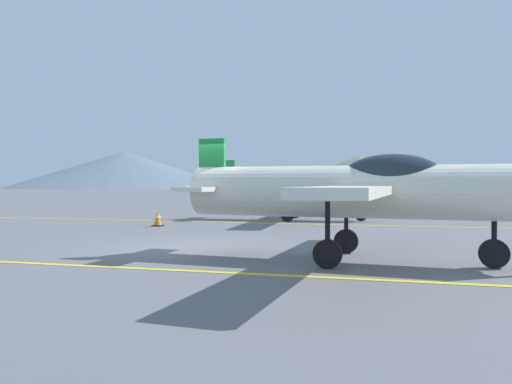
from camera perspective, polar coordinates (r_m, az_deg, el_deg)
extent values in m
plane|color=slate|center=(12.66, -6.94, -6.30)|extent=(400.00, 400.00, 0.00)
cube|color=yellow|center=(9.80, -13.89, -8.47)|extent=(80.00, 0.16, 0.01)
cube|color=yellow|center=(19.81, 1.10, -3.61)|extent=(80.00, 0.16, 0.01)
cylinder|color=silver|center=(10.51, 10.42, 0.03)|extent=(6.80, 1.65, 1.09)
ellipsoid|color=#1E2833|center=(10.40, 15.28, 1.80)|extent=(2.05, 1.05, 0.89)
cube|color=silver|center=(10.45, 12.56, 0.29)|extent=(1.81, 8.78, 0.16)
cube|color=silver|center=(11.40, -5.01, 0.37)|extent=(0.91, 2.62, 0.10)
cube|color=#1E8C3F|center=(11.40, -5.02, 3.11)|extent=(0.63, 0.17, 1.19)
cylinder|color=black|center=(10.47, 25.60, -3.69)|extent=(0.10, 0.10, 1.00)
cylinder|color=black|center=(10.53, 25.58, -6.39)|extent=(0.56, 0.16, 0.55)
cylinder|color=black|center=(9.51, 8.19, -4.07)|extent=(0.10, 0.10, 1.00)
cylinder|color=black|center=(9.56, 8.18, -7.04)|extent=(0.56, 0.16, 0.55)
cylinder|color=black|center=(11.64, 10.28, -3.12)|extent=(0.10, 0.10, 1.00)
cylinder|color=black|center=(11.69, 10.27, -5.56)|extent=(0.56, 0.16, 0.55)
cylinder|color=white|center=(21.71, 4.61, 0.59)|extent=(6.77, 1.31, 1.09)
cone|color=#1E8C3F|center=(21.50, 14.46, 0.55)|extent=(0.72, 0.95, 0.93)
cube|color=black|center=(21.52, 15.52, 0.54)|extent=(0.04, 0.12, 1.98)
ellipsoid|color=#1E2833|center=(21.60, 6.96, 1.45)|extent=(2.01, 0.96, 0.89)
cube|color=white|center=(21.66, 5.65, 0.71)|extent=(1.38, 8.75, 0.16)
cube|color=white|center=(22.35, -3.20, 0.73)|extent=(0.78, 2.60, 0.10)
cube|color=#1E8C3F|center=(22.35, -3.21, 2.12)|extent=(0.63, 0.14, 1.19)
cylinder|color=black|center=(21.51, 11.95, -1.20)|extent=(0.10, 0.10, 1.00)
cylinder|color=black|center=(21.54, 11.94, -2.53)|extent=(0.56, 0.14, 0.55)
cylinder|color=black|center=(20.68, 3.64, -1.27)|extent=(0.10, 0.10, 1.00)
cylinder|color=black|center=(20.71, 3.64, -2.65)|extent=(0.56, 0.14, 0.55)
cylinder|color=black|center=(22.83, 4.50, -1.05)|extent=(0.10, 0.10, 1.00)
cylinder|color=black|center=(22.86, 4.50, -2.30)|extent=(0.56, 0.14, 0.55)
cylinder|color=silver|center=(33.13, 2.89, 0.76)|extent=(6.82, 2.45, 1.09)
cone|color=red|center=(31.83, 9.03, 0.74)|extent=(0.87, 1.05, 0.93)
cube|color=black|center=(31.71, 9.71, 0.73)|extent=(0.06, 0.12, 1.98)
ellipsoid|color=#1E2833|center=(32.79, 4.32, 1.33)|extent=(2.12, 1.28, 0.89)
cube|color=silver|center=(32.98, 3.52, 0.85)|extent=(2.86, 8.76, 0.16)
cube|color=silver|center=(34.48, -1.79, 0.86)|extent=(1.21, 2.66, 0.10)
cube|color=red|center=(34.48, -1.79, 1.76)|extent=(0.64, 0.24, 1.19)
cylinder|color=black|center=(32.13, 7.43, -0.44)|extent=(0.10, 0.10, 1.00)
cylinder|color=black|center=(32.15, 7.42, -1.32)|extent=(0.57, 0.23, 0.55)
cylinder|color=black|center=(32.23, 1.79, -0.42)|extent=(0.10, 0.10, 1.00)
cylinder|color=black|center=(32.25, 1.79, -1.31)|extent=(0.57, 0.23, 0.55)
cylinder|color=black|center=(34.22, 3.32, -0.33)|extent=(0.10, 0.10, 1.00)
cylinder|color=black|center=(34.24, 3.32, -1.17)|extent=(0.57, 0.23, 0.55)
cube|color=#3372BF|center=(36.46, 22.44, -0.45)|extent=(4.64, 3.03, 0.75)
cube|color=black|center=(36.38, 22.24, 0.57)|extent=(2.78, 2.25, 0.55)
cylinder|color=black|center=(36.31, 25.07, -1.07)|extent=(0.68, 0.41, 0.64)
cylinder|color=black|center=(37.91, 23.78, -0.98)|extent=(0.68, 0.41, 0.64)
cylinder|color=black|center=(35.06, 20.98, -1.12)|extent=(0.68, 0.41, 0.64)
cylinder|color=black|center=(36.71, 19.83, -1.01)|extent=(0.68, 0.41, 0.64)
cube|color=black|center=(18.96, -11.17, -3.79)|extent=(0.36, 0.36, 0.04)
cone|color=orange|center=(18.94, -11.17, -2.90)|extent=(0.29, 0.29, 0.55)
cylinder|color=white|center=(18.94, -11.17, -2.82)|extent=(0.20, 0.20, 0.08)
cone|color=slate|center=(153.23, -14.86, 2.47)|extent=(66.54, 66.54, 10.80)
cone|color=slate|center=(155.71, 11.65, 2.26)|extent=(51.46, 51.46, 9.69)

